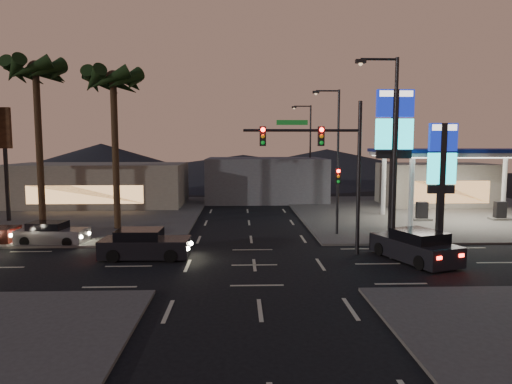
{
  "coord_description": "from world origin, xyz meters",
  "views": [
    {
      "loc": [
        -0.71,
        -21.42,
        5.76
      ],
      "look_at": [
        0.27,
        5.23,
        3.0
      ],
      "focal_mm": 32.0,
      "sensor_mm": 36.0,
      "label": 1
    }
  ],
  "objects_px": {
    "gas_station": "(464,154)",
    "pylon_sign_tall": "(394,134)",
    "pylon_sign_short": "(442,164)",
    "suv_station": "(415,247)",
    "car_lane_b_front": "(52,234)",
    "car_lane_a_front": "(144,245)",
    "traffic_signal_mast": "(326,155)"
  },
  "relations": [
    {
      "from": "gas_station",
      "to": "traffic_signal_mast",
      "type": "height_order",
      "value": "traffic_signal_mast"
    },
    {
      "from": "pylon_sign_tall",
      "to": "pylon_sign_short",
      "type": "bearing_deg",
      "value": -21.8
    },
    {
      "from": "pylon_sign_tall",
      "to": "suv_station",
      "type": "xyz_separation_m",
      "value": [
        -0.48,
        -5.01,
        -5.66
      ]
    },
    {
      "from": "suv_station",
      "to": "traffic_signal_mast",
      "type": "bearing_deg",
      "value": 160.68
    },
    {
      "from": "gas_station",
      "to": "car_lane_b_front",
      "type": "distance_m",
      "value": 28.85
    },
    {
      "from": "pylon_sign_tall",
      "to": "gas_station",
      "type": "bearing_deg",
      "value": 40.91
    },
    {
      "from": "car_lane_b_front",
      "to": "suv_station",
      "type": "relative_size",
      "value": 0.81
    },
    {
      "from": "pylon_sign_short",
      "to": "suv_station",
      "type": "height_order",
      "value": "pylon_sign_short"
    },
    {
      "from": "car_lane_a_front",
      "to": "car_lane_b_front",
      "type": "relative_size",
      "value": 1.12
    },
    {
      "from": "gas_station",
      "to": "pylon_sign_short",
      "type": "bearing_deg",
      "value": -123.69
    },
    {
      "from": "pylon_sign_tall",
      "to": "car_lane_a_front",
      "type": "xyz_separation_m",
      "value": [
        -14.07,
        -3.9,
        -5.7
      ]
    },
    {
      "from": "pylon_sign_tall",
      "to": "traffic_signal_mast",
      "type": "distance_m",
      "value": 6.02
    },
    {
      "from": "traffic_signal_mast",
      "to": "car_lane_b_front",
      "type": "bearing_deg",
      "value": 168.41
    },
    {
      "from": "traffic_signal_mast",
      "to": "pylon_sign_short",
      "type": "bearing_deg",
      "value": 19.13
    },
    {
      "from": "pylon_sign_tall",
      "to": "car_lane_a_front",
      "type": "distance_m",
      "value": 15.67
    },
    {
      "from": "pylon_sign_tall",
      "to": "car_lane_b_front",
      "type": "relative_size",
      "value": 2.19
    },
    {
      "from": "gas_station",
      "to": "pylon_sign_tall",
      "type": "relative_size",
      "value": 1.36
    },
    {
      "from": "pylon_sign_tall",
      "to": "car_lane_b_front",
      "type": "xyz_separation_m",
      "value": [
        -20.17,
        -0.35,
        -5.79
      ]
    },
    {
      "from": "car_lane_a_front",
      "to": "car_lane_b_front",
      "type": "bearing_deg",
      "value": 149.79
    },
    {
      "from": "pylon_sign_tall",
      "to": "pylon_sign_short",
      "type": "xyz_separation_m",
      "value": [
        2.5,
        -1.0,
        -1.74
      ]
    },
    {
      "from": "car_lane_a_front",
      "to": "suv_station",
      "type": "xyz_separation_m",
      "value": [
        13.59,
        -1.11,
        0.04
      ]
    },
    {
      "from": "gas_station",
      "to": "pylon_sign_tall",
      "type": "bearing_deg",
      "value": -139.09
    },
    {
      "from": "traffic_signal_mast",
      "to": "car_lane_b_front",
      "type": "height_order",
      "value": "traffic_signal_mast"
    },
    {
      "from": "pylon_sign_tall",
      "to": "suv_station",
      "type": "bearing_deg",
      "value": -95.44
    },
    {
      "from": "car_lane_a_front",
      "to": "suv_station",
      "type": "distance_m",
      "value": 13.64
    },
    {
      "from": "pylon_sign_tall",
      "to": "traffic_signal_mast",
      "type": "relative_size",
      "value": 1.12
    },
    {
      "from": "traffic_signal_mast",
      "to": "car_lane_b_front",
      "type": "relative_size",
      "value": 1.94
    },
    {
      "from": "pylon_sign_short",
      "to": "pylon_sign_tall",
      "type": "bearing_deg",
      "value": 158.2
    },
    {
      "from": "pylon_sign_tall",
      "to": "traffic_signal_mast",
      "type": "xyz_separation_m",
      "value": [
        -4.74,
        -3.51,
        -1.17
      ]
    },
    {
      "from": "car_lane_b_front",
      "to": "gas_station",
      "type": "bearing_deg",
      "value": 13.9
    },
    {
      "from": "gas_station",
      "to": "car_lane_b_front",
      "type": "height_order",
      "value": "gas_station"
    },
    {
      "from": "traffic_signal_mast",
      "to": "car_lane_b_front",
      "type": "xyz_separation_m",
      "value": [
        -15.42,
        3.16,
        -4.62
      ]
    }
  ]
}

